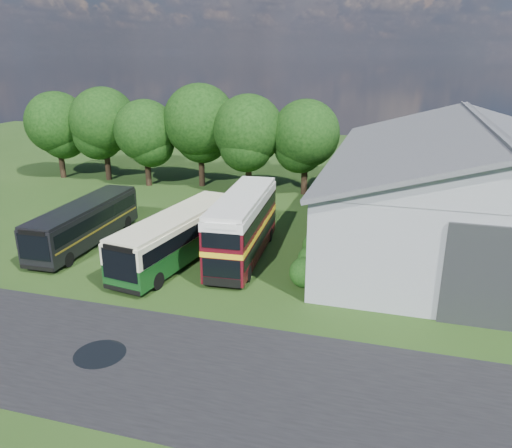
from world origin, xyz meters
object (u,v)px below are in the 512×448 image
(bus_maroon_double, at_px, (243,227))
(bus_dark_single, at_px, (85,223))
(bus_green_single, at_px, (178,236))
(storage_shed, at_px, (476,181))

(bus_maroon_double, xyz_separation_m, bus_dark_single, (-10.77, -0.65, -0.55))
(bus_green_single, relative_size, bus_maroon_double, 1.15)
(bus_green_single, height_order, bus_maroon_double, bus_maroon_double)
(storage_shed, distance_m, bus_green_single, 19.71)
(bus_dark_single, bearing_deg, bus_maroon_double, 2.05)
(storage_shed, xyz_separation_m, bus_dark_single, (-24.59, -7.85, -2.67))
(bus_green_single, bearing_deg, storage_shed, 34.83)
(bus_maroon_double, height_order, bus_dark_single, bus_maroon_double)
(bus_green_single, distance_m, bus_maroon_double, 3.99)
(storage_shed, distance_m, bus_dark_single, 25.95)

